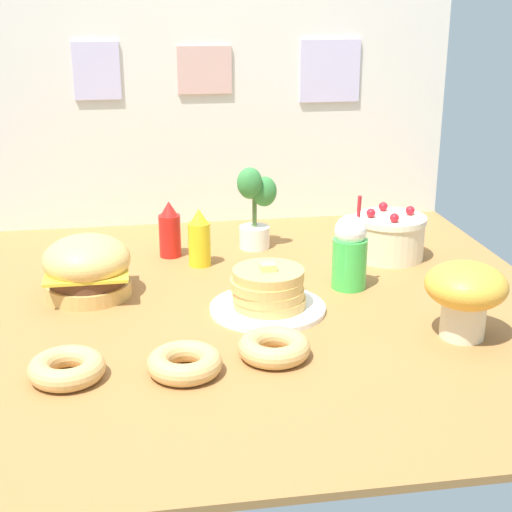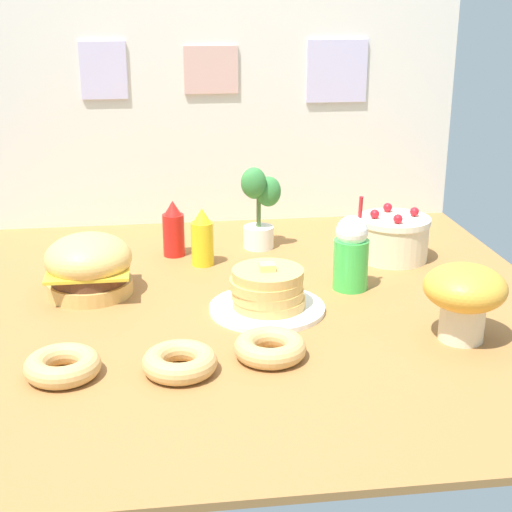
{
  "view_description": "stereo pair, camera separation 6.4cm",
  "coord_description": "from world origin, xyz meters",
  "px_view_note": "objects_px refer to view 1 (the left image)",
  "views": [
    {
      "loc": [
        -0.32,
        -2.19,
        0.94
      ],
      "look_at": [
        0.04,
        0.02,
        0.16
      ],
      "focal_mm": 53.29,
      "sensor_mm": 36.0,
      "label": 1
    },
    {
      "loc": [
        -0.25,
        -2.2,
        0.94
      ],
      "look_at": [
        0.04,
        0.02,
        0.16
      ],
      "focal_mm": 53.29,
      "sensor_mm": 36.0,
      "label": 2
    }
  ],
  "objects_px": {
    "layer_cake": "(389,236)",
    "potted_plant": "(255,204)",
    "cream_soda_cup": "(350,252)",
    "donut_chocolate": "(185,362)",
    "donut_vanilla": "(274,347)",
    "pancake_stack": "(268,293)",
    "ketchup_bottle": "(170,231)",
    "mustard_bottle": "(199,239)",
    "donut_pink_glaze": "(67,368)",
    "mushroom_stool": "(466,292)",
    "burger": "(87,268)"
  },
  "relations": [
    {
      "from": "donut_pink_glaze",
      "to": "donut_chocolate",
      "type": "height_order",
      "value": "same"
    },
    {
      "from": "mustard_bottle",
      "to": "potted_plant",
      "type": "distance_m",
      "value": 0.29
    },
    {
      "from": "mustard_bottle",
      "to": "potted_plant",
      "type": "relative_size",
      "value": 0.66
    },
    {
      "from": "ketchup_bottle",
      "to": "cream_soda_cup",
      "type": "height_order",
      "value": "cream_soda_cup"
    },
    {
      "from": "pancake_stack",
      "to": "mustard_bottle",
      "type": "distance_m",
      "value": 0.48
    },
    {
      "from": "pancake_stack",
      "to": "mushroom_stool",
      "type": "relative_size",
      "value": 1.55
    },
    {
      "from": "burger",
      "to": "donut_vanilla",
      "type": "height_order",
      "value": "burger"
    },
    {
      "from": "layer_cake",
      "to": "potted_plant",
      "type": "distance_m",
      "value": 0.52
    },
    {
      "from": "donut_chocolate",
      "to": "donut_pink_glaze",
      "type": "bearing_deg",
      "value": 176.27
    },
    {
      "from": "donut_chocolate",
      "to": "cream_soda_cup",
      "type": "bearing_deg",
      "value": 41.55
    },
    {
      "from": "potted_plant",
      "to": "pancake_stack",
      "type": "bearing_deg",
      "value": -95.35
    },
    {
      "from": "layer_cake",
      "to": "donut_chocolate",
      "type": "xyz_separation_m",
      "value": [
        -0.82,
        -0.79,
        -0.05
      ]
    },
    {
      "from": "mustard_bottle",
      "to": "potted_plant",
      "type": "bearing_deg",
      "value": 36.05
    },
    {
      "from": "cream_soda_cup",
      "to": "burger",
      "type": "bearing_deg",
      "value": 175.49
    },
    {
      "from": "pancake_stack",
      "to": "cream_soda_cup",
      "type": "distance_m",
      "value": 0.34
    },
    {
      "from": "burger",
      "to": "cream_soda_cup",
      "type": "bearing_deg",
      "value": -4.51
    },
    {
      "from": "potted_plant",
      "to": "ketchup_bottle",
      "type": "bearing_deg",
      "value": -171.41
    },
    {
      "from": "donut_pink_glaze",
      "to": "potted_plant",
      "type": "relative_size",
      "value": 0.61
    },
    {
      "from": "ketchup_bottle",
      "to": "layer_cake",
      "type": "bearing_deg",
      "value": -10.34
    },
    {
      "from": "potted_plant",
      "to": "cream_soda_cup",
      "type": "bearing_deg",
      "value": -62.39
    },
    {
      "from": "donut_pink_glaze",
      "to": "donut_chocolate",
      "type": "bearing_deg",
      "value": -3.73
    },
    {
      "from": "mustard_bottle",
      "to": "donut_pink_glaze",
      "type": "xyz_separation_m",
      "value": [
        -0.42,
        -0.8,
        -0.07
      ]
    },
    {
      "from": "layer_cake",
      "to": "cream_soda_cup",
      "type": "bearing_deg",
      "value": -130.48
    },
    {
      "from": "ketchup_bottle",
      "to": "donut_chocolate",
      "type": "xyz_separation_m",
      "value": [
        -0.02,
        -0.94,
        -0.07
      ]
    },
    {
      "from": "layer_cake",
      "to": "donut_chocolate",
      "type": "distance_m",
      "value": 1.14
    },
    {
      "from": "cream_soda_cup",
      "to": "potted_plant",
      "type": "relative_size",
      "value": 0.98
    },
    {
      "from": "donut_pink_glaze",
      "to": "donut_vanilla",
      "type": "relative_size",
      "value": 1.0
    },
    {
      "from": "pancake_stack",
      "to": "ketchup_bottle",
      "type": "height_order",
      "value": "ketchup_bottle"
    },
    {
      "from": "burger",
      "to": "ketchup_bottle",
      "type": "distance_m",
      "value": 0.45
    },
    {
      "from": "layer_cake",
      "to": "donut_vanilla",
      "type": "distance_m",
      "value": 0.94
    },
    {
      "from": "ketchup_bottle",
      "to": "potted_plant",
      "type": "xyz_separation_m",
      "value": [
        0.33,
        0.05,
        0.07
      ]
    },
    {
      "from": "donut_vanilla",
      "to": "burger",
      "type": "bearing_deg",
      "value": 133.88
    },
    {
      "from": "pancake_stack",
      "to": "potted_plant",
      "type": "relative_size",
      "value": 1.11
    },
    {
      "from": "cream_soda_cup",
      "to": "donut_vanilla",
      "type": "bearing_deg",
      "value": -126.1
    },
    {
      "from": "mushroom_stool",
      "to": "pancake_stack",
      "type": "bearing_deg",
      "value": 151.87
    },
    {
      "from": "pancake_stack",
      "to": "ketchup_bottle",
      "type": "bearing_deg",
      "value": 115.56
    },
    {
      "from": "layer_cake",
      "to": "ketchup_bottle",
      "type": "bearing_deg",
      "value": 169.66
    },
    {
      "from": "donut_pink_glaze",
      "to": "mushroom_stool",
      "type": "distance_m",
      "value": 1.11
    },
    {
      "from": "pancake_stack",
      "to": "potted_plant",
      "type": "distance_m",
      "value": 0.63
    },
    {
      "from": "donut_pink_glaze",
      "to": "potted_plant",
      "type": "distance_m",
      "value": 1.17
    },
    {
      "from": "layer_cake",
      "to": "donut_pink_glaze",
      "type": "bearing_deg",
      "value": -145.4
    },
    {
      "from": "pancake_stack",
      "to": "donut_chocolate",
      "type": "relative_size",
      "value": 1.83
    },
    {
      "from": "pancake_stack",
      "to": "layer_cake",
      "type": "distance_m",
      "value": 0.68
    },
    {
      "from": "cream_soda_cup",
      "to": "donut_chocolate",
      "type": "height_order",
      "value": "cream_soda_cup"
    },
    {
      "from": "mustard_bottle",
      "to": "donut_vanilla",
      "type": "bearing_deg",
      "value": -80.35
    },
    {
      "from": "donut_pink_glaze",
      "to": "potted_plant",
      "type": "bearing_deg",
      "value": 56.36
    },
    {
      "from": "layer_cake",
      "to": "donut_pink_glaze",
      "type": "distance_m",
      "value": 1.36
    },
    {
      "from": "burger",
      "to": "layer_cake",
      "type": "height_order",
      "value": "burger"
    },
    {
      "from": "donut_vanilla",
      "to": "donut_chocolate",
      "type": "bearing_deg",
      "value": -168.0
    },
    {
      "from": "cream_soda_cup",
      "to": "mushroom_stool",
      "type": "bearing_deg",
      "value": -63.11
    }
  ]
}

